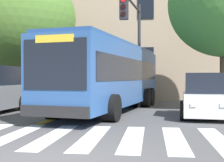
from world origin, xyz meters
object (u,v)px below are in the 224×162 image
at_px(street_tree_curbside_small, 19,19).
at_px(car_white_far_lane, 204,97).
at_px(city_bus, 110,75).
at_px(traffic_light_overhead, 134,33).
at_px(car_tan_behind_bus, 128,88).

bearing_deg(street_tree_curbside_small, car_white_far_lane, -22.56).
xyz_separation_m(city_bus, traffic_light_overhead, (1.10, 0.23, 2.03)).
relative_size(car_white_far_lane, traffic_light_overhead, 0.69).
xyz_separation_m(traffic_light_overhead, street_tree_curbside_small, (-6.86, 2.10, 1.27)).
bearing_deg(street_tree_curbside_small, traffic_light_overhead, -17.05).
bearing_deg(car_white_far_lane, street_tree_curbside_small, 157.44).
distance_m(car_white_far_lane, street_tree_curbside_small, 11.52).
relative_size(city_bus, street_tree_curbside_small, 1.41).
relative_size(car_tan_behind_bus, traffic_light_overhead, 0.86).
bearing_deg(traffic_light_overhead, car_tan_behind_bus, 97.50).
bearing_deg(car_white_far_lane, city_bus, 156.72).
bearing_deg(street_tree_curbside_small, car_tan_behind_bus, 49.11).
height_order(city_bus, street_tree_curbside_small, street_tree_curbside_small).
height_order(city_bus, car_white_far_lane, city_bus).
bearing_deg(car_tan_behind_bus, car_white_far_lane, -68.63).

